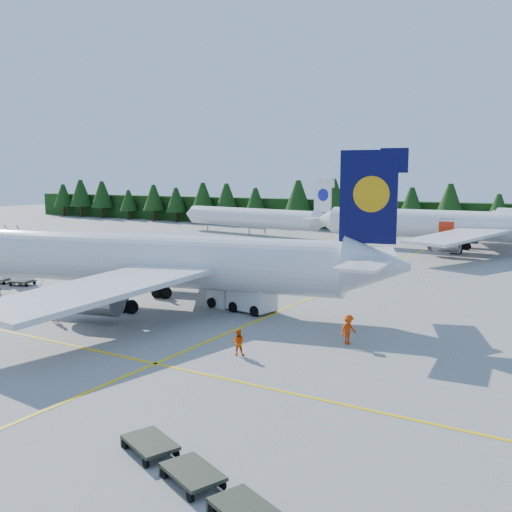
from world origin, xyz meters
The scene contains 15 objects.
ground centered at (0.00, 0.00, 0.00)m, with size 320.00×320.00×0.00m, color gray.
taxi_stripe_a centered at (-14.00, 20.00, 0.01)m, with size 0.25×120.00×0.01m, color yellow.
taxi_stripe_b centered at (6.00, 20.00, 0.01)m, with size 0.25×120.00×0.01m, color yellow.
taxi_stripe_cross centered at (0.00, -6.00, 0.01)m, with size 80.00×0.25×0.01m, color yellow.
treeline_hedge centered at (0.00, 82.00, 3.00)m, with size 220.00×4.00×6.00m, color black.
airliner_navy centered at (-7.25, 4.84, 3.86)m, with size 43.60×35.49×12.85m.
airliner_red centered at (8.66, 55.32, 3.78)m, with size 43.26×35.61×12.58m.
airliner_far_left centered at (-29.73, 61.58, 3.26)m, with size 35.54×8.92×10.40m.
airstairs centered at (-28.44, 9.38, 0.92)m, with size 4.82×6.55×4.25m.
service_truck centered at (3.01, 8.23, 1.42)m, with size 6.18×3.01×2.86m.
dolly_train centered at (17.35, -15.95, 0.45)m, with size 11.35×5.22×0.14m.
uld_pair centered at (-23.17, 5.60, 1.16)m, with size 5.54×2.83×1.73m.
crew_a centered at (-6.86, -2.49, 0.87)m, with size 0.63×0.42×1.73m, color #D55104.
crew_b centered at (9.30, -2.09, 0.82)m, with size 0.79×0.62×1.63m, color #E24C04.
crew_c centered at (14.27, 3.54, 0.99)m, with size 0.82×0.56×1.99m, color #E03C04.
Camera 1 is at (27.71, -30.73, 10.96)m, focal length 40.00 mm.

